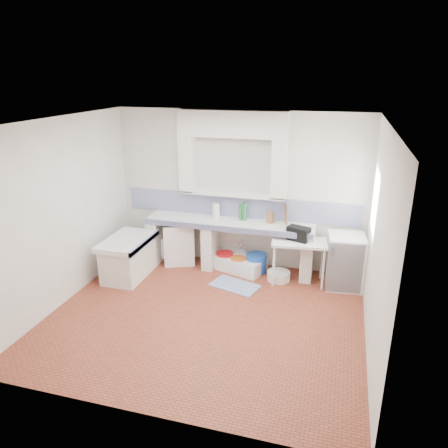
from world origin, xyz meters
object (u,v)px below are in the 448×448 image
(side_table, at_px, (298,262))
(fridge, at_px, (345,261))
(stove, at_px, (179,242))
(sink, at_px, (239,264))

(side_table, bearing_deg, fridge, -1.15)
(stove, distance_m, fridge, 3.01)
(stove, distance_m, side_table, 2.26)
(fridge, bearing_deg, sink, 170.29)
(side_table, bearing_deg, stove, 166.61)
(side_table, distance_m, fridge, 0.77)
(sink, xyz_separation_m, fridge, (1.84, -0.14, 0.34))
(stove, xyz_separation_m, side_table, (2.25, -0.26, -0.01))
(side_table, height_order, fridge, fridge)
(side_table, relative_size, fridge, 1.01)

